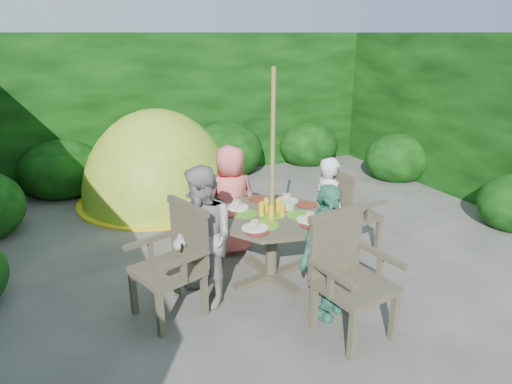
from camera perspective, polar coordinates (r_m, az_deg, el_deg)
name	(u,v)px	position (r m, az deg, el deg)	size (l,w,h in m)	color
ground	(275,252)	(5.53, 2.44, -7.55)	(60.00, 60.00, 0.00)	#494741
hedge_enclosure	(233,129)	(6.28, -2.87, 7.84)	(9.00, 9.00, 2.50)	black
patio_table	(272,225)	(4.73, 2.02, -4.11)	(1.48, 1.48, 0.88)	#3C3527
parasol_pole	(272,180)	(4.55, 2.05, 1.45)	(0.04, 0.04, 2.20)	olive
garden_chair_right	(346,210)	(5.44, 11.20, -2.25)	(0.59, 0.65, 1.00)	#3C3527
garden_chair_left	(175,260)	(4.27, -10.09, -8.33)	(0.70, 0.74, 1.01)	#3C3527
garden_chair_back	(219,206)	(5.63, -4.65, -1.72)	(0.66, 0.62, 0.90)	#3C3527
garden_chair_front	(348,273)	(4.03, 11.44, -9.93)	(0.70, 0.64, 1.04)	#3C3527
child_right	(329,209)	(5.21, 9.06, -2.17)	(0.44, 0.29, 1.22)	white
child_left	(203,238)	(4.31, -6.62, -5.72)	(0.66, 0.52, 1.37)	#9E9D99
child_back	(231,200)	(5.33, -3.16, -1.01)	(0.63, 0.41, 1.30)	#FE6969
child_front	(325,252)	(4.16, 8.64, -7.44)	(0.75, 0.31, 1.27)	#439E79
dome_tent	(160,200)	(7.36, -11.88, -0.95)	(2.53, 2.53, 2.85)	#82BA23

